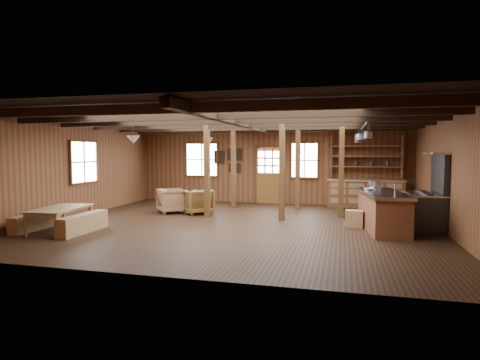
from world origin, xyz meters
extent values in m
cube|color=black|center=(0.00, 0.00, -0.01)|extent=(10.00, 9.00, 0.02)
cube|color=black|center=(0.00, 0.00, 2.81)|extent=(10.00, 9.00, 0.02)
cube|color=brown|center=(-5.01, 0.00, 1.40)|extent=(0.02, 9.00, 2.80)
cube|color=brown|center=(5.01, 0.00, 1.40)|extent=(0.02, 9.00, 2.80)
cube|color=brown|center=(0.00, 4.51, 1.40)|extent=(10.00, 0.02, 2.80)
cube|color=brown|center=(0.00, -4.51, 1.40)|extent=(10.00, 0.02, 2.80)
cube|color=black|center=(0.00, -3.50, 2.68)|extent=(9.80, 0.12, 0.18)
cube|color=black|center=(0.00, -2.00, 2.68)|extent=(9.80, 0.12, 0.18)
cube|color=black|center=(0.00, -0.50, 2.68)|extent=(9.80, 0.12, 0.18)
cube|color=black|center=(0.00, 1.00, 2.68)|extent=(9.80, 0.12, 0.18)
cube|color=black|center=(0.00, 2.50, 2.68)|extent=(9.80, 0.12, 0.18)
cube|color=black|center=(0.00, 3.80, 2.68)|extent=(9.80, 0.12, 0.18)
cube|color=black|center=(0.00, 0.00, 2.68)|extent=(0.18, 8.82, 0.18)
cube|color=#432813|center=(-1.20, 1.00, 1.40)|extent=(0.15, 0.15, 2.80)
cube|color=#432813|center=(-1.00, 3.20, 1.40)|extent=(0.15, 0.15, 2.80)
cube|color=#432813|center=(1.00, 1.00, 1.40)|extent=(0.15, 0.15, 2.80)
cube|color=#432813|center=(1.20, 3.20, 1.40)|extent=(0.15, 0.15, 2.80)
cube|color=#432813|center=(2.60, 2.00, 1.40)|extent=(0.15, 0.15, 2.80)
cube|color=brown|center=(0.00, 4.45, 0.55)|extent=(0.90, 0.06, 1.10)
cube|color=#432813|center=(-0.48, 4.45, 1.05)|extent=(0.06, 0.08, 2.10)
cube|color=#432813|center=(0.48, 4.45, 1.05)|extent=(0.06, 0.08, 2.10)
cube|color=#432813|center=(0.00, 4.45, 2.12)|extent=(1.02, 0.08, 0.06)
cube|color=white|center=(0.00, 4.45, 1.55)|extent=(0.84, 0.02, 0.90)
cube|color=white|center=(-2.60, 4.46, 1.60)|extent=(1.20, 0.02, 1.20)
cube|color=#432813|center=(-2.60, 4.46, 1.60)|extent=(1.32, 0.06, 1.32)
cube|color=white|center=(1.30, 4.46, 1.60)|extent=(0.90, 0.02, 1.20)
cube|color=#432813|center=(1.30, 4.46, 1.60)|extent=(1.02, 0.06, 1.32)
cube|color=white|center=(-4.96, 0.50, 1.60)|extent=(0.02, 1.20, 1.20)
cube|color=#432813|center=(-4.96, 0.50, 1.60)|extent=(0.14, 1.24, 1.32)
cube|color=beige|center=(-1.30, 4.46, 1.80)|extent=(0.50, 0.03, 0.40)
cube|color=black|center=(-1.30, 4.45, 1.80)|extent=(0.55, 0.02, 0.45)
cube|color=beige|center=(-1.90, 4.46, 1.70)|extent=(0.35, 0.03, 0.45)
cube|color=black|center=(-1.90, 4.45, 1.70)|extent=(0.40, 0.02, 0.50)
cube|color=beige|center=(-1.30, 4.46, 1.30)|extent=(0.40, 0.03, 0.30)
cube|color=black|center=(-1.30, 4.45, 1.30)|extent=(0.45, 0.02, 0.35)
cube|color=brown|center=(3.40, 4.20, 0.45)|extent=(2.50, 0.55, 0.90)
cube|color=#997545|center=(3.40, 4.18, 0.93)|extent=(2.55, 0.60, 0.06)
cube|color=brown|center=(3.40, 4.25, 1.40)|extent=(2.30, 0.35, 0.04)
cube|color=brown|center=(3.40, 4.25, 1.75)|extent=(2.30, 0.35, 0.04)
cube|color=brown|center=(3.40, 4.25, 2.10)|extent=(2.30, 0.35, 0.04)
cube|color=brown|center=(2.25, 4.25, 1.75)|extent=(0.04, 0.35, 1.40)
cube|color=brown|center=(4.55, 4.25, 1.75)|extent=(0.04, 0.35, 1.40)
cylinder|color=#2D2D2F|center=(-3.00, 0.00, 2.58)|extent=(0.02, 0.02, 0.45)
cone|color=silver|center=(-3.00, 0.00, 2.25)|extent=(0.36, 0.36, 0.22)
cylinder|color=#2D2D2F|center=(-1.50, 2.00, 2.58)|extent=(0.02, 0.02, 0.45)
cone|color=silver|center=(-1.50, 2.00, 2.25)|extent=(0.36, 0.36, 0.22)
cylinder|color=#2D2D2F|center=(3.12, 0.30, 2.55)|extent=(0.04, 3.00, 0.04)
cylinder|color=#2D2D2F|center=(3.15, -1.05, 2.45)|extent=(0.01, 0.01, 0.20)
cylinder|color=silver|center=(3.15, -1.05, 2.28)|extent=(0.18, 0.18, 0.14)
cylinder|color=#2D2D2F|center=(3.19, -0.71, 2.46)|extent=(0.01, 0.01, 0.19)
cylinder|color=#2D2D2F|center=(3.19, -0.71, 2.29)|extent=(0.20, 0.20, 0.14)
cylinder|color=#2D2D2F|center=(3.04, -0.38, 2.44)|extent=(0.01, 0.01, 0.22)
cylinder|color=silver|center=(3.04, -0.38, 2.26)|extent=(0.21, 0.21, 0.14)
cylinder|color=#2D2D2F|center=(3.19, -0.04, 2.44)|extent=(0.01, 0.01, 0.21)
cylinder|color=#2D2D2F|center=(3.19, -0.04, 2.27)|extent=(0.24, 0.24, 0.14)
cylinder|color=#2D2D2F|center=(3.09, 0.30, 2.45)|extent=(0.01, 0.01, 0.20)
cylinder|color=silver|center=(3.09, 0.30, 2.28)|extent=(0.18, 0.18, 0.14)
cylinder|color=#2D2D2F|center=(3.12, 0.64, 2.46)|extent=(0.01, 0.01, 0.17)
cylinder|color=#2D2D2F|center=(3.12, 0.64, 2.31)|extent=(0.23, 0.23, 0.14)
cylinder|color=#2D2D2F|center=(3.06, 0.98, 2.46)|extent=(0.01, 0.01, 0.18)
cylinder|color=silver|center=(3.06, 0.98, 2.30)|extent=(0.24, 0.24, 0.14)
cylinder|color=#2D2D2F|center=(3.03, 1.31, 2.45)|extent=(0.01, 0.01, 0.21)
cylinder|color=#2D2D2F|center=(3.03, 1.31, 2.27)|extent=(0.18, 0.18, 0.14)
cylinder|color=#2D2D2F|center=(3.05, 1.65, 2.43)|extent=(0.01, 0.01, 0.23)
cylinder|color=silver|center=(3.05, 1.65, 2.25)|extent=(0.19, 0.19, 0.14)
cube|color=brown|center=(3.60, 0.22, 0.43)|extent=(1.07, 2.48, 0.86)
cube|color=silver|center=(3.60, 0.22, 0.90)|extent=(1.16, 2.59, 0.08)
cylinder|color=#2D2D2F|center=(3.60, -0.38, 0.90)|extent=(0.44, 0.44, 0.06)
cylinder|color=silver|center=(3.80, -0.38, 1.05)|extent=(0.03, 0.03, 0.30)
cube|color=#997545|center=(2.94, 0.42, 0.22)|extent=(0.51, 0.39, 0.43)
cube|color=#2D2D2F|center=(4.60, 0.56, 0.43)|extent=(0.77, 1.44, 0.86)
cube|color=silver|center=(4.60, 0.56, 0.88)|extent=(0.79, 1.46, 0.04)
cube|color=#2D2D2F|center=(4.92, 0.56, 1.39)|extent=(0.12, 1.44, 0.96)
cube|color=silver|center=(4.80, 0.56, 1.87)|extent=(0.40, 1.54, 0.05)
imported|color=#9B7946|center=(-3.90, -1.88, 0.29)|extent=(1.08, 1.72, 0.58)
cube|color=#997545|center=(-4.65, -1.88, 0.20)|extent=(0.28, 1.48, 0.41)
cube|color=#997545|center=(-3.31, -1.88, 0.22)|extent=(0.30, 1.61, 0.44)
imported|color=brown|center=(-1.69, 1.51, 0.38)|extent=(1.15, 1.16, 0.75)
imported|color=brown|center=(-2.00, 2.82, 0.31)|extent=(0.78, 0.80, 0.62)
imported|color=brown|center=(-2.52, 1.49, 0.38)|extent=(1.16, 1.16, 0.76)
cylinder|color=silver|center=(3.47, 1.12, 1.04)|extent=(0.33, 0.33, 0.20)
imported|color=silver|center=(3.28, 0.50, 0.97)|extent=(0.31, 0.31, 0.07)
camera|label=1|loc=(2.63, -10.06, 1.94)|focal=30.00mm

